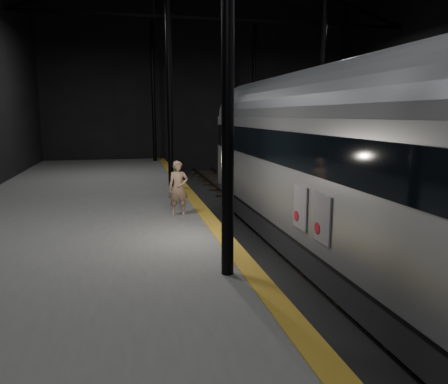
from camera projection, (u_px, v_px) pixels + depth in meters
name	position (u px, v px, depth m)	size (l,w,h in m)	color
ground	(313.00, 251.00, 14.29)	(44.00, 44.00, 0.00)	black
platform_left	(72.00, 251.00, 12.60)	(9.00, 43.80, 1.00)	#4F4F4C
tactile_strip	(216.00, 226.00, 13.42)	(0.50, 43.80, 0.01)	olive
track	(313.00, 249.00, 14.28)	(2.40, 43.00, 0.24)	#3F3328
train	(363.00, 164.00, 11.02)	(3.19, 21.31, 5.70)	#A3A6AB
woman	(178.00, 188.00, 14.87)	(0.68, 0.45, 1.86)	#9F7B61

